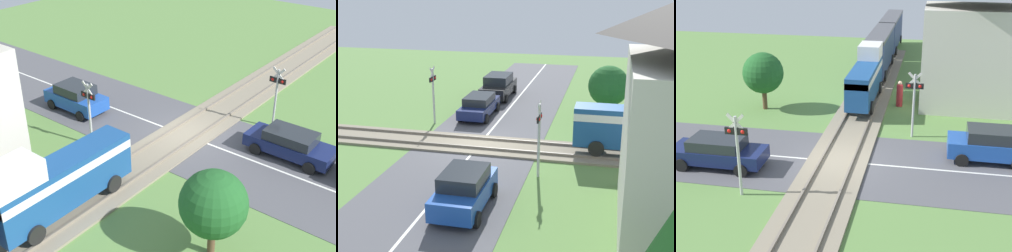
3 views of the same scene
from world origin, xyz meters
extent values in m
plane|color=#5B8442|center=(0.00, 0.00, 0.00)|extent=(60.00, 60.00, 0.00)
cube|color=#515156|center=(0.00, 0.00, 0.01)|extent=(48.00, 6.40, 0.02)
cube|color=silver|center=(0.00, 0.00, 0.02)|extent=(48.00, 0.12, 0.00)
cube|color=gray|center=(0.00, 0.00, 0.06)|extent=(2.80, 48.00, 0.12)
cube|color=slate|center=(-0.72, 0.00, 0.18)|extent=(0.10, 48.00, 0.12)
cube|color=slate|center=(0.72, 0.00, 0.18)|extent=(0.10, 48.00, 0.12)
cube|color=navy|center=(0.00, 8.07, 1.57)|extent=(1.35, 6.30, 1.90)
cube|color=silver|center=(0.00, 8.07, 2.09)|extent=(1.37, 6.30, 0.36)
cube|color=silver|center=(0.00, 10.21, 2.97)|extent=(1.35, 2.02, 0.90)
cylinder|color=black|center=(-0.72, 6.06, 0.62)|extent=(0.14, 0.76, 0.76)
cylinder|color=black|center=(0.72, 6.06, 0.62)|extent=(0.14, 0.76, 0.76)
cylinder|color=black|center=(-0.72, 10.09, 0.62)|extent=(0.14, 0.76, 0.76)
cylinder|color=black|center=(0.72, 10.09, 0.62)|extent=(0.14, 0.76, 0.76)
cube|color=#141E4C|center=(-5.15, -1.44, 0.60)|extent=(4.25, 1.64, 0.60)
cube|color=#23282D|center=(-5.15, -1.44, 1.14)|extent=(2.34, 1.51, 0.48)
cylinder|color=black|center=(-3.77, -0.62, 0.30)|extent=(0.60, 0.18, 0.60)
cylinder|color=black|center=(-3.77, -2.26, 0.30)|extent=(0.60, 0.18, 0.60)
cylinder|color=black|center=(-6.53, -0.62, 0.30)|extent=(0.60, 0.18, 0.60)
cylinder|color=black|center=(-6.53, -2.26, 0.30)|extent=(0.60, 0.18, 0.60)
cube|color=#1E4CA8|center=(6.76, 1.44, 0.67)|extent=(3.72, 1.66, 0.74)
cube|color=#23282D|center=(6.76, 1.44, 1.31)|extent=(2.05, 1.53, 0.54)
cylinder|color=black|center=(5.55, 0.61, 0.30)|extent=(0.60, 0.18, 0.60)
cylinder|color=black|center=(5.55, 2.27, 0.30)|extent=(0.60, 0.18, 0.60)
cylinder|color=black|center=(7.97, 0.61, 0.30)|extent=(0.60, 0.18, 0.60)
cylinder|color=black|center=(7.97, 2.27, 0.30)|extent=(0.60, 0.18, 0.60)
cylinder|color=#B7B7B7|center=(-3.16, -3.67, 1.67)|extent=(0.12, 0.12, 3.34)
cube|color=black|center=(-3.16, -3.67, 2.74)|extent=(0.90, 0.08, 0.28)
sphere|color=red|center=(-3.43, -3.67, 2.74)|extent=(0.18, 0.18, 0.18)
sphere|color=red|center=(-2.89, -3.67, 2.74)|extent=(0.18, 0.18, 0.18)
cube|color=silver|center=(-3.16, -3.67, 3.09)|extent=(0.72, 0.04, 0.72)
cube|color=silver|center=(-3.16, -3.67, 3.09)|extent=(0.72, 0.04, 0.72)
cylinder|color=#B7B7B7|center=(3.16, 3.67, 1.67)|extent=(0.12, 0.12, 3.34)
cube|color=black|center=(3.16, 3.67, 2.74)|extent=(0.90, 0.08, 0.28)
sphere|color=red|center=(3.43, 3.67, 2.74)|extent=(0.18, 0.18, 0.18)
sphere|color=red|center=(2.89, 3.67, 2.74)|extent=(0.18, 0.18, 0.18)
cube|color=silver|center=(3.16, 3.67, 3.09)|extent=(0.72, 0.04, 0.72)
cube|color=silver|center=(3.16, 3.67, 3.09)|extent=(0.72, 0.04, 0.72)
cylinder|color=#B2282D|center=(2.10, 8.45, 0.67)|extent=(0.39, 0.39, 1.35)
sphere|color=beige|center=(2.10, 8.45, 1.47)|extent=(0.25, 0.25, 0.25)
cylinder|color=brown|center=(-5.83, 6.40, 0.60)|extent=(0.28, 0.28, 1.20)
sphere|color=#1E5623|center=(-5.83, 6.40, 2.23)|extent=(2.42, 2.42, 2.42)
camera|label=1|loc=(-12.46, 17.35, 12.13)|focal=50.00mm
camera|label=2|loc=(22.01, 6.59, 8.51)|focal=50.00mm
camera|label=3|loc=(4.00, -18.97, 9.38)|focal=50.00mm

